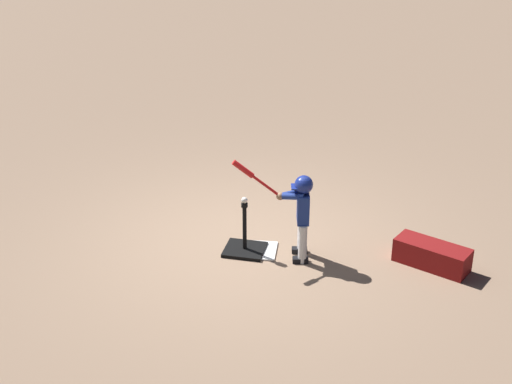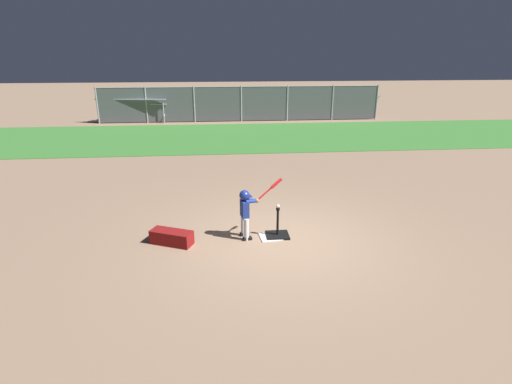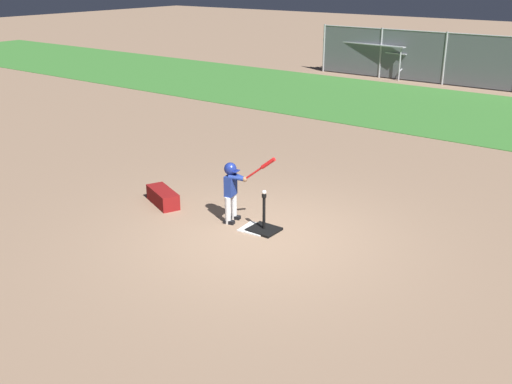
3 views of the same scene
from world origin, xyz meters
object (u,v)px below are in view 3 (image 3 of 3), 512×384
at_px(equipment_bag, 163,197).
at_px(bleachers_left_center, 376,57).
at_px(batter_child, 233,185).
at_px(baseball, 264,192).
at_px(batting_tee, 264,226).

bearing_deg(equipment_bag, bleachers_left_center, 126.14).
height_order(batter_child, bleachers_left_center, bleachers_left_center).
relative_size(batter_child, bleachers_left_center, 0.31).
relative_size(bleachers_left_center, equipment_bag, 4.70).
height_order(baseball, bleachers_left_center, bleachers_left_center).
bearing_deg(baseball, equipment_bag, -176.08).
bearing_deg(batting_tee, baseball, 116.57).
height_order(batting_tee, baseball, baseball).
distance_m(batting_tee, bleachers_left_center, 16.50).
bearing_deg(batting_tee, bleachers_left_center, 109.97).
bearing_deg(baseball, bleachers_left_center, 109.97).
xyz_separation_m(batting_tee, equipment_bag, (-2.15, -0.15, 0.06)).
distance_m(batting_tee, batter_child, 0.87).
bearing_deg(batter_child, baseball, 0.06).
height_order(batting_tee, bleachers_left_center, bleachers_left_center).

